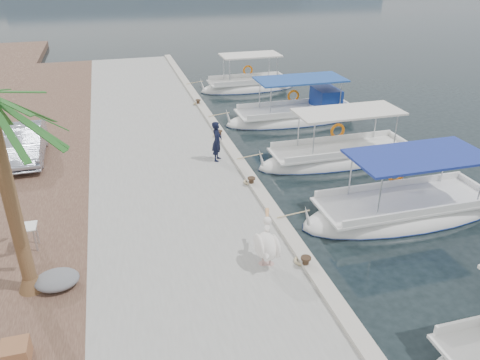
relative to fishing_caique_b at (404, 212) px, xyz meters
name	(u,v)px	position (x,y,z in m)	size (l,w,h in m)	color
ground	(274,217)	(-4.30, 1.09, -0.12)	(400.00, 400.00, 0.00)	black
concrete_quay	(166,162)	(-7.30, 6.09, 0.13)	(6.00, 40.00, 0.50)	gray
quay_curb	(230,148)	(-4.52, 6.09, 0.44)	(0.44, 40.00, 0.12)	#B0AB9C
cobblestone_strip	(37,176)	(-12.30, 6.09, 0.13)	(4.00, 40.00, 0.50)	#4E3429
fishing_caique_b	(404,212)	(0.00, 0.00, 0.00)	(7.43, 2.51, 2.83)	white
fishing_caique_c	(340,158)	(-0.04, 4.74, 0.00)	(7.35, 2.13, 2.83)	white
fishing_caique_d	(297,117)	(0.19, 10.21, 0.06)	(7.59, 2.40, 2.83)	white
fishing_caique_e	(248,88)	(-0.62, 16.70, 0.00)	(6.20, 2.14, 2.83)	white
mooring_bollards	(251,181)	(-4.65, 2.59, 0.57)	(0.28, 20.28, 0.33)	black
pelican	(267,244)	(-5.61, -1.98, 1.01)	(0.81, 1.60, 1.24)	tan
fisherman	(217,141)	(-5.31, 5.17, 1.19)	(0.59, 0.39, 1.62)	black
parked_car	(25,143)	(-12.73, 7.38, 1.04)	(1.41, 4.04, 1.33)	#A2A8B9
wooden_crate	(16,353)	(-11.65, -3.76, 0.60)	(0.55, 0.55, 0.44)	brown
tarp_bundle	(57,280)	(-11.00, -1.45, 0.58)	(1.10, 0.90, 0.40)	slate
folding_table	(27,233)	(-11.86, 0.54, 0.90)	(0.55, 0.55, 0.73)	silver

